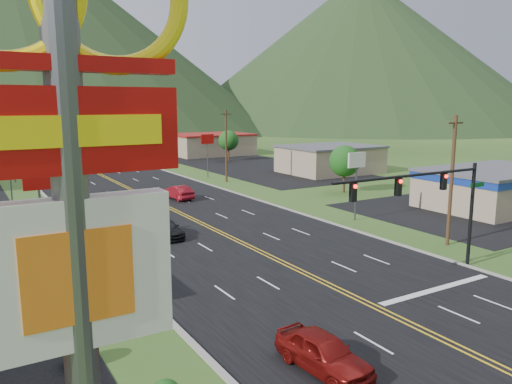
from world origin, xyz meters
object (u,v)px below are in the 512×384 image
pylon_sign (71,198)px  car_dark_mid (166,229)px  car_red_near (323,353)px  car_red_far (178,193)px  traffic_signal (432,193)px  streetlight_west (15,145)px

pylon_sign → car_dark_mid: bearing=66.9°
car_red_near → car_red_far: same height
pylon_sign → traffic_signal: size_ratio=1.07×
car_red_near → car_dark_mid: (2.00, 23.08, -0.09)m
traffic_signal → streetlight_west: 58.88m
traffic_signal → streetlight_west: streetlight_west is taller
car_dark_mid → car_red_far: 16.53m
streetlight_west → car_red_far: (14.37, -23.72, -4.39)m
traffic_signal → car_red_near: size_ratio=2.83×
car_red_far → traffic_signal: bearing=90.4°
pylon_sign → car_red_near: pylon_sign is taller
streetlight_west → traffic_signal: bearing=-72.0°
pylon_sign → car_red_near: (10.53, 6.30, -8.51)m
pylon_sign → car_red_near: size_ratio=3.03×
car_red_far → pylon_sign: bearing=59.8°
traffic_signal → car_red_near: traffic_signal is taller
pylon_sign → car_red_far: pylon_sign is taller
traffic_signal → car_dark_mid: size_ratio=2.73×
pylon_sign → car_dark_mid: size_ratio=2.92×
pylon_sign → car_dark_mid: (12.53, 29.38, -8.60)m
traffic_signal → car_red_far: bearing=96.7°
car_dark_mid → car_red_near: bearing=-94.0°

